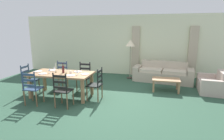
{
  "coord_description": "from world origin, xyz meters",
  "views": [
    {
      "loc": [
        1.51,
        -5.01,
        2.01
      ],
      "look_at": [
        0.16,
        0.62,
        0.75
      ],
      "focal_mm": 29.08,
      "sensor_mm": 36.0,
      "label": 1
    }
  ],
  "objects_px": {
    "dining_chair_far_left": "(61,75)",
    "couch": "(163,74)",
    "dining_chair_head_west": "(29,79)",
    "standing_lamp": "(130,45)",
    "wine_bottle": "(63,69)",
    "coffee_cup_primary": "(71,72)",
    "dining_chair_near_left": "(32,88)",
    "dining_chair_near_right": "(63,90)",
    "coffee_table": "(166,81)",
    "armchair_upholstered": "(214,85)",
    "dining_chair_far_right": "(84,76)",
    "wine_glass_far_left": "(54,68)",
    "wine_glass_near_right": "(77,71)",
    "dining_chair_head_east": "(96,84)",
    "dining_table": "(61,76)",
    "wine_glass_near_left": "(50,70)"
  },
  "relations": [
    {
      "from": "dining_chair_far_left",
      "to": "couch",
      "type": "height_order",
      "value": "dining_chair_far_left"
    },
    {
      "from": "dining_chair_head_west",
      "to": "standing_lamp",
      "type": "bearing_deg",
      "value": 43.21
    },
    {
      "from": "wine_bottle",
      "to": "coffee_cup_primary",
      "type": "bearing_deg",
      "value": -12.62
    },
    {
      "from": "dining_chair_near_left",
      "to": "coffee_cup_primary",
      "type": "height_order",
      "value": "dining_chair_near_left"
    },
    {
      "from": "dining_chair_near_right",
      "to": "coffee_table",
      "type": "xyz_separation_m",
      "value": [
        2.73,
        2.03,
        -0.12
      ]
    },
    {
      "from": "dining_chair_near_right",
      "to": "standing_lamp",
      "type": "height_order",
      "value": "standing_lamp"
    },
    {
      "from": "dining_chair_near_left",
      "to": "dining_chair_near_right",
      "type": "bearing_deg",
      "value": 2.27
    },
    {
      "from": "coffee_cup_primary",
      "to": "armchair_upholstered",
      "type": "height_order",
      "value": "coffee_cup_primary"
    },
    {
      "from": "dining_chair_far_right",
      "to": "armchair_upholstered",
      "type": "distance_m",
      "value": 4.36
    },
    {
      "from": "dining_chair_near_right",
      "to": "wine_glass_far_left",
      "type": "relative_size",
      "value": 5.96
    },
    {
      "from": "wine_glass_near_right",
      "to": "wine_glass_far_left",
      "type": "relative_size",
      "value": 1.0
    },
    {
      "from": "couch",
      "to": "coffee_table",
      "type": "relative_size",
      "value": 2.64
    },
    {
      "from": "dining_chair_far_left",
      "to": "dining_chair_head_east",
      "type": "height_order",
      "value": "same"
    },
    {
      "from": "dining_table",
      "to": "wine_glass_far_left",
      "type": "xyz_separation_m",
      "value": [
        -0.32,
        0.16,
        0.2
      ]
    },
    {
      "from": "dining_chair_far_left",
      "to": "dining_chair_head_west",
      "type": "height_order",
      "value": "same"
    },
    {
      "from": "wine_glass_far_left",
      "to": "couch",
      "type": "height_order",
      "value": "wine_glass_far_left"
    },
    {
      "from": "dining_chair_far_left",
      "to": "standing_lamp",
      "type": "relative_size",
      "value": 0.59
    },
    {
      "from": "wine_bottle",
      "to": "dining_chair_far_right",
      "type": "bearing_deg",
      "value": 63.13
    },
    {
      "from": "coffee_cup_primary",
      "to": "dining_chair_near_right",
      "type": "bearing_deg",
      "value": -82.31
    },
    {
      "from": "coffee_cup_primary",
      "to": "coffee_table",
      "type": "xyz_separation_m",
      "value": [
        2.83,
        1.33,
        -0.44
      ]
    },
    {
      "from": "dining_table",
      "to": "wine_bottle",
      "type": "distance_m",
      "value": 0.22
    },
    {
      "from": "dining_chair_near_right",
      "to": "armchair_upholstered",
      "type": "xyz_separation_m",
      "value": [
        4.28,
        2.27,
        -0.23
      ]
    },
    {
      "from": "standing_lamp",
      "to": "dining_chair_head_west",
      "type": "bearing_deg",
      "value": -136.79
    },
    {
      "from": "dining_chair_near_left",
      "to": "dining_chair_far_right",
      "type": "distance_m",
      "value": 1.77
    },
    {
      "from": "dining_chair_near_left",
      "to": "armchair_upholstered",
      "type": "distance_m",
      "value": 5.67
    },
    {
      "from": "dining_chair_far_left",
      "to": "dining_chair_near_right",
      "type": "bearing_deg",
      "value": -59.83
    },
    {
      "from": "dining_chair_near_right",
      "to": "dining_chair_head_west",
      "type": "relative_size",
      "value": 1.0
    },
    {
      "from": "dining_table",
      "to": "dining_chair_far_left",
      "type": "xyz_separation_m",
      "value": [
        -0.44,
        0.77,
        -0.19
      ]
    },
    {
      "from": "dining_chair_far_left",
      "to": "dining_table",
      "type": "bearing_deg",
      "value": -60.35
    },
    {
      "from": "dining_chair_far_right",
      "to": "dining_chair_head_west",
      "type": "height_order",
      "value": "same"
    },
    {
      "from": "dining_chair_head_east",
      "to": "armchair_upholstered",
      "type": "distance_m",
      "value": 3.92
    },
    {
      "from": "dining_chair_near_left",
      "to": "couch",
      "type": "xyz_separation_m",
      "value": [
        3.57,
        3.28,
        -0.19
      ]
    },
    {
      "from": "dining_chair_near_left",
      "to": "dining_chair_far_left",
      "type": "height_order",
      "value": "same"
    },
    {
      "from": "armchair_upholstered",
      "to": "dining_chair_far_right",
      "type": "bearing_deg",
      "value": -169.57
    },
    {
      "from": "coffee_table",
      "to": "standing_lamp",
      "type": "distance_m",
      "value": 2.26
    },
    {
      "from": "dining_chair_near_right",
      "to": "wine_bottle",
      "type": "distance_m",
      "value": 0.93
    },
    {
      "from": "dining_chair_far_right",
      "to": "standing_lamp",
      "type": "height_order",
      "value": "standing_lamp"
    },
    {
      "from": "wine_glass_near_right",
      "to": "coffee_table",
      "type": "height_order",
      "value": "wine_glass_near_right"
    },
    {
      "from": "dining_chair_head_east",
      "to": "armchair_upholstered",
      "type": "height_order",
      "value": "dining_chair_head_east"
    },
    {
      "from": "wine_glass_near_left",
      "to": "wine_glass_far_left",
      "type": "distance_m",
      "value": 0.28
    },
    {
      "from": "dining_chair_far_right",
      "to": "wine_glass_far_left",
      "type": "height_order",
      "value": "dining_chair_far_right"
    },
    {
      "from": "coffee_table",
      "to": "wine_glass_near_right",
      "type": "bearing_deg",
      "value": -150.71
    },
    {
      "from": "dining_chair_head_east",
      "to": "wine_glass_far_left",
      "type": "distance_m",
      "value": 1.51
    },
    {
      "from": "standing_lamp",
      "to": "couch",
      "type": "bearing_deg",
      "value": -7.76
    },
    {
      "from": "dining_chair_near_right",
      "to": "dining_chair_far_right",
      "type": "xyz_separation_m",
      "value": [
        0.0,
        1.48,
        0.0
      ]
    },
    {
      "from": "wine_bottle",
      "to": "wine_glass_near_left",
      "type": "distance_m",
      "value": 0.4
    },
    {
      "from": "coffee_table",
      "to": "dining_chair_far_right",
      "type": "bearing_deg",
      "value": -168.74
    },
    {
      "from": "wine_glass_far_left",
      "to": "coffee_cup_primary",
      "type": "relative_size",
      "value": 1.79
    },
    {
      "from": "dining_chair_head_west",
      "to": "armchair_upholstered",
      "type": "xyz_separation_m",
      "value": [
        5.85,
        1.56,
        -0.23
      ]
    },
    {
      "from": "wine_glass_far_left",
      "to": "wine_bottle",
      "type": "bearing_deg",
      "value": -19.03
    }
  ]
}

